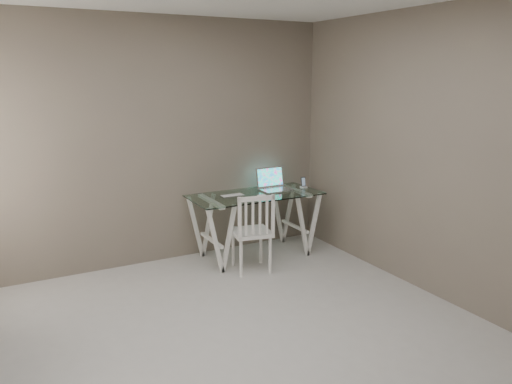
# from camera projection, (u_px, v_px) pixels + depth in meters

# --- Properties ---
(room) EXTENTS (4.50, 4.52, 2.71)m
(room) POSITION_uv_depth(u_px,v_px,m) (247.00, 129.00, 3.44)
(room) COLOR #ABA8A4
(room) RESTS_ON ground
(desk) EXTENTS (1.50, 0.70, 0.75)m
(desk) POSITION_uv_depth(u_px,v_px,m) (255.00, 224.00, 5.79)
(desk) COLOR silver
(desk) RESTS_ON ground
(chair) EXTENTS (0.47, 0.47, 0.87)m
(chair) POSITION_uv_depth(u_px,v_px,m) (253.00, 229.00, 5.28)
(chair) COLOR white
(chair) RESTS_ON ground
(laptop) EXTENTS (0.36, 0.31, 0.26)m
(laptop) POSITION_uv_depth(u_px,v_px,m) (274.00, 184.00, 5.93)
(laptop) COLOR silver
(laptop) RESTS_ON desk
(keyboard) EXTENTS (0.27, 0.12, 0.01)m
(keyboard) POSITION_uv_depth(u_px,v_px,m) (232.00, 195.00, 5.63)
(keyboard) COLOR silver
(keyboard) RESTS_ON desk
(mouse) EXTENTS (0.11, 0.07, 0.04)m
(mouse) POSITION_uv_depth(u_px,v_px,m) (261.00, 196.00, 5.55)
(mouse) COLOR white
(mouse) RESTS_ON desk
(phone_dock) EXTENTS (0.07, 0.07, 0.13)m
(phone_dock) POSITION_uv_depth(u_px,v_px,m) (303.00, 185.00, 6.03)
(phone_dock) COLOR white
(phone_dock) RESTS_ON desk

